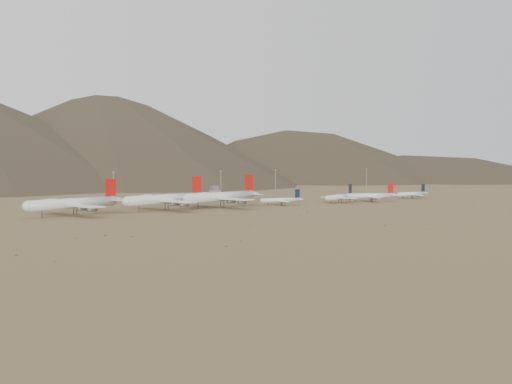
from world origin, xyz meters
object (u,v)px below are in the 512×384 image
narrowbody_a (282,200)px  widebody_centre (165,199)px  widebody_east (221,197)px  narrowbody_b (340,197)px  control_tower (215,193)px  widebody_west (74,203)px

narrowbody_a → widebody_centre: bearing=-171.0°
widebody_centre → widebody_east: (45.36, 0.88, 0.14)m
narrowbody_b → control_tower: size_ratio=3.60×
narrowbody_b → narrowbody_a: bearing=155.6°
widebody_centre → narrowbody_a: widebody_centre is taller
widebody_east → control_tower: widebody_east is taller
control_tower → widebody_west: bearing=-148.7°
widebody_west → widebody_east: 112.69m
widebody_east → narrowbody_b: (106.66, -7.76, -3.31)m
widebody_centre → narrowbody_b: (152.02, -6.88, -3.17)m
widebody_centre → control_tower: size_ratio=6.37×
widebody_west → narrowbody_a: (163.54, 3.30, -3.95)m
widebody_east → narrowbody_b: bearing=-20.9°
widebody_east → narrowbody_a: (51.13, -4.64, -4.20)m
narrowbody_b → widebody_centre: bearing=156.3°
widebody_east → narrowbody_a: size_ratio=2.11×
widebody_centre → narrowbody_b: widebody_centre is taller
widebody_centre → narrowbody_b: bearing=-18.7°
widebody_centre → control_tower: bearing=29.4°
narrowbody_b → control_tower: 114.28m
widebody_west → widebody_centre: (67.05, 7.05, 0.11)m
widebody_centre → widebody_east: size_ratio=0.99×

